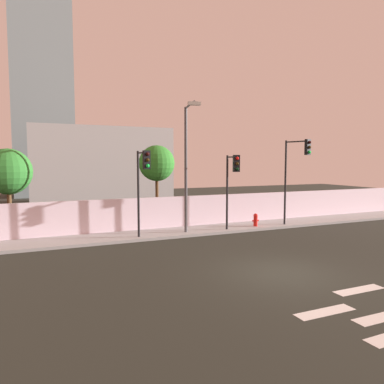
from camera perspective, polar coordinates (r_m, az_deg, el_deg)
ground_plane at (r=13.78m, az=13.84°, el=-12.27°), size 80.00×80.00×0.00m
sidewalk at (r=20.66m, az=-0.25°, el=-6.18°), size 36.00×2.40×0.15m
perimeter_wall at (r=21.68m, az=-1.61°, el=-3.05°), size 36.00×0.18×1.80m
crosswalk_marking at (r=11.06m, az=27.78°, el=-17.02°), size 4.01×3.87×0.01m
traffic_light_left at (r=22.37m, az=16.15°, el=4.32°), size 0.60×1.76×5.14m
traffic_light_center at (r=18.13m, az=-7.74°, el=2.72°), size 0.41×1.22×4.40m
traffic_light_right at (r=19.91m, az=6.35°, el=2.59°), size 0.42×1.55×4.22m
street_lamp_curbside at (r=19.35m, az=-0.79°, el=5.40°), size 0.86×2.39×6.78m
fire_hydrant at (r=22.07m, az=9.97°, el=-4.26°), size 0.44×0.26×0.77m
roadside_tree_leftmost at (r=21.35m, az=-26.96°, el=2.83°), size 2.43×2.43×4.70m
roadside_tree_midleft at (r=22.43m, az=-5.57°, el=4.46°), size 2.21×2.21×5.02m
low_building_distant at (r=34.37m, az=-14.20°, el=3.83°), size 12.09×6.00×7.03m
tower_on_skyline at (r=46.52m, az=-22.47°, el=13.79°), size 6.56×5.00×23.13m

